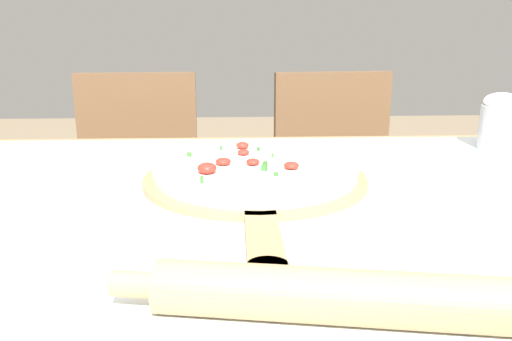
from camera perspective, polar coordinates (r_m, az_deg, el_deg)
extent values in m
cube|color=#A87F51|center=(0.86, 1.83, -4.23)|extent=(1.31, 0.94, 0.03)
cylinder|color=#A87F51|center=(1.50, -23.68, -12.66)|extent=(0.06, 0.06, 0.75)
cylinder|color=#A87F51|center=(1.55, 23.63, -11.73)|extent=(0.06, 0.06, 0.75)
cube|color=silver|center=(0.85, 1.84, -3.13)|extent=(1.23, 0.86, 0.00)
cylinder|color=tan|center=(0.93, -0.08, -0.91)|extent=(0.38, 0.38, 0.01)
cube|color=tan|center=(0.69, 0.80, -7.11)|extent=(0.04, 0.18, 0.01)
cylinder|color=tan|center=(0.61, 1.28, -10.43)|extent=(0.05, 0.05, 0.01)
cylinder|color=beige|center=(0.93, -0.08, -0.08)|extent=(0.35, 0.35, 0.02)
torus|color=beige|center=(0.93, -0.08, 0.39)|extent=(0.35, 0.35, 0.02)
cylinder|color=white|center=(0.93, -0.08, 0.48)|extent=(0.31, 0.31, 0.00)
ellipsoid|color=red|center=(0.93, -0.33, 0.92)|extent=(0.02, 0.02, 0.01)
ellipsoid|color=red|center=(1.04, -1.44, 2.68)|extent=(0.02, 0.02, 0.01)
ellipsoid|color=red|center=(0.90, 3.75, 0.54)|extent=(0.03, 0.03, 0.01)
ellipsoid|color=red|center=(0.93, -3.47, 0.96)|extent=(0.03, 0.03, 0.01)
ellipsoid|color=red|center=(0.99, -1.34, 1.94)|extent=(0.02, 0.02, 0.01)
ellipsoid|color=red|center=(0.88, -5.19, 0.26)|extent=(0.03, 0.03, 0.02)
cube|color=#387533|center=(0.98, 1.76, 1.60)|extent=(0.00, 0.01, 0.01)
cube|color=#387533|center=(0.83, -5.72, -0.97)|extent=(0.01, 0.01, 0.01)
cube|color=#387533|center=(0.91, 0.96, 0.67)|extent=(0.01, 0.01, 0.01)
cube|color=#387533|center=(1.03, -3.70, 2.38)|extent=(0.01, 0.01, 0.01)
cube|color=#387533|center=(0.89, 0.89, 0.28)|extent=(0.01, 0.01, 0.01)
cube|color=#387533|center=(0.99, -7.04, 1.69)|extent=(0.01, 0.01, 0.01)
cube|color=#387533|center=(0.86, 2.14, -0.38)|extent=(0.01, 0.01, 0.01)
cube|color=#387533|center=(1.02, 0.28, 2.27)|extent=(0.01, 0.01, 0.01)
cylinder|color=tan|center=(0.52, 8.71, -12.97)|extent=(0.35, 0.11, 0.05)
cylinder|color=tan|center=(0.55, -12.67, -11.61)|extent=(0.05, 0.03, 0.03)
cube|color=brown|center=(1.70, -12.55, -5.94)|extent=(0.42, 0.42, 0.02)
cube|color=brown|center=(1.81, -12.26, 3.05)|extent=(0.38, 0.05, 0.44)
cylinder|color=brown|center=(1.69, -18.37, -15.04)|extent=(0.04, 0.04, 0.42)
cylinder|color=brown|center=(1.64, -7.05, -15.19)|extent=(0.04, 0.04, 0.42)
cylinder|color=brown|center=(1.96, -16.27, -10.28)|extent=(0.04, 0.04, 0.42)
cylinder|color=brown|center=(1.92, -6.73, -10.26)|extent=(0.04, 0.04, 0.42)
cube|color=brown|center=(1.71, 9.23, -5.66)|extent=(0.43, 0.43, 0.02)
cube|color=brown|center=(1.81, 7.93, 3.28)|extent=(0.38, 0.07, 0.44)
cylinder|color=brown|center=(1.63, 4.90, -15.37)|extent=(0.04, 0.04, 0.42)
cylinder|color=brown|center=(1.72, 15.71, -14.15)|extent=(0.04, 0.04, 0.42)
cylinder|color=brown|center=(1.90, 2.85, -10.42)|extent=(0.04, 0.04, 0.42)
cylinder|color=brown|center=(1.98, 12.12, -9.68)|extent=(0.04, 0.04, 0.42)
cylinder|color=#B2B7BC|center=(1.27, 24.27, 4.16)|extent=(0.08, 0.08, 0.09)
ellipsoid|color=white|center=(1.26, 24.55, 6.60)|extent=(0.08, 0.08, 0.04)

